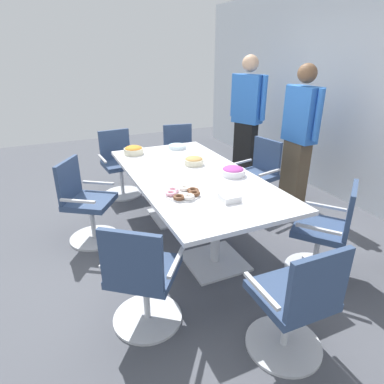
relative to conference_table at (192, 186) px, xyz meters
name	(u,v)px	position (x,y,z in m)	size (l,w,h in m)	color
ground_plane	(192,237)	(0.00, 0.00, -0.63)	(10.00, 10.00, 0.01)	#4C4F56
back_wall	(368,98)	(0.00, 2.40, 0.77)	(8.00, 0.10, 2.80)	silver
conference_table	(192,186)	(0.00, 0.00, 0.00)	(2.40, 1.20, 0.75)	silver
office_chair_0	(120,167)	(-1.56, -0.44, -0.22)	(0.58, 0.58, 0.91)	silver
office_chair_1	(86,206)	(-0.43, -1.06, -0.22)	(0.75, 0.75, 0.91)	silver
office_chair_2	(142,281)	(1.04, -0.87, -0.22)	(0.76, 0.76, 0.91)	silver
office_chair_3	(295,306)	(1.70, -0.02, -0.22)	(0.55, 0.55, 0.91)	silver
office_chair_4	(326,235)	(1.10, 0.84, -0.22)	(0.76, 0.76, 0.91)	silver
office_chair_5	(257,179)	(-0.34, 1.08, -0.22)	(0.64, 0.64, 0.91)	silver
office_chair_6	(180,159)	(-1.52, 0.49, -0.22)	(0.63, 0.63, 0.91)	silver
person_standing_0	(247,116)	(-1.40, 1.57, 0.37)	(0.59, 0.39, 1.89)	black
person_standing_1	(299,135)	(-0.28, 1.64, 0.33)	(0.61, 0.24, 1.81)	brown
snack_bowl_cookies	(194,161)	(-0.29, 0.15, 0.17)	(0.22, 0.22, 0.09)	beige
snack_bowl_candy_mix	(233,171)	(0.20, 0.38, 0.17)	(0.25, 0.25, 0.10)	white
snack_bowl_chips_orange	(134,150)	(-0.97, -0.36, 0.18)	(0.24, 0.24, 0.11)	beige
donut_platter	(183,193)	(0.46, -0.29, 0.15)	(0.31, 0.32, 0.04)	white
plate_stack	(177,147)	(-0.98, 0.23, 0.15)	(0.23, 0.23, 0.05)	white
napkin_pile	(229,198)	(0.72, 0.03, 0.15)	(0.16, 0.16, 0.06)	white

